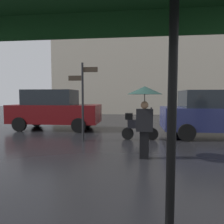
# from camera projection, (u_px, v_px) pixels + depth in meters

# --- Properties ---
(pedestrian_with_umbrella) EXTENTS (0.92, 0.92, 1.91)m
(pedestrian_with_umbrella) POSITION_uv_depth(u_px,v_px,m) (145.00, 102.00, 5.38)
(pedestrian_with_umbrella) COLOR black
(pedestrian_with_umbrella) RESTS_ON ground
(parked_scooter) EXTENTS (1.38, 0.32, 1.23)m
(parked_scooter) POSITION_uv_depth(u_px,v_px,m) (139.00, 125.00, 7.82)
(parked_scooter) COLOR black
(parked_scooter) RESTS_ON ground
(parked_car_left) EXTENTS (4.39, 1.92, 1.97)m
(parked_car_left) POSITION_uv_depth(u_px,v_px,m) (54.00, 109.00, 10.34)
(parked_car_left) COLOR #590C0F
(parked_car_left) RESTS_ON ground
(parked_car_right) EXTENTS (4.36, 2.05, 1.88)m
(parked_car_right) POSITION_uv_depth(u_px,v_px,m) (216.00, 113.00, 8.30)
(parked_car_right) COLOR #1E234C
(parked_car_right) RESTS_ON ground
(street_signpost) EXTENTS (1.08, 0.08, 2.86)m
(street_signpost) POSITION_uv_depth(u_px,v_px,m) (83.00, 94.00, 7.54)
(street_signpost) COLOR black
(street_signpost) RESTS_ON ground
(building_block) EXTENTS (16.89, 2.60, 16.66)m
(building_block) POSITION_uv_depth(u_px,v_px,m) (143.00, 24.00, 19.25)
(building_block) COLOR #B2A893
(building_block) RESTS_ON ground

